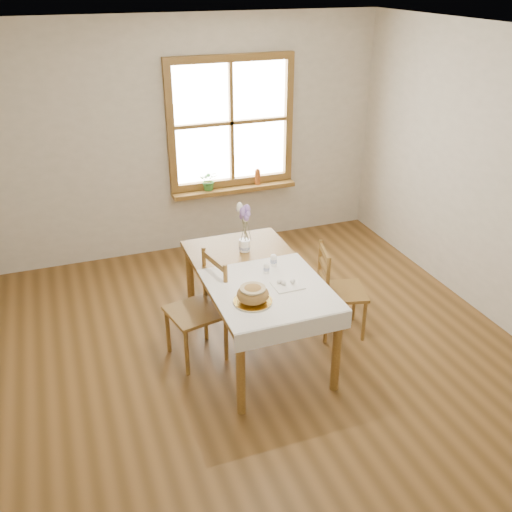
{
  "coord_description": "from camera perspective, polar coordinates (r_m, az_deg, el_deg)",
  "views": [
    {
      "loc": [
        -1.43,
        -3.58,
        3.0
      ],
      "look_at": [
        0.0,
        0.3,
        0.9
      ],
      "focal_mm": 40.0,
      "sensor_mm": 36.0,
      "label": 1
    }
  ],
  "objects": [
    {
      "name": "bread_plate",
      "position": [
        4.28,
        -0.32,
        -4.57
      ],
      "size": [
        0.3,
        0.3,
        0.02
      ],
      "primitive_type": "cylinder",
      "rotation": [
        0.0,
        0.0,
        -0.06
      ],
      "color": "white",
      "rests_on": "table_linen"
    },
    {
      "name": "room_walls",
      "position": [
        4.07,
        1.47,
        8.36
      ],
      "size": [
        4.6,
        5.1,
        2.65
      ],
      "color": "beige",
      "rests_on": "ground"
    },
    {
      "name": "salt_shaker",
      "position": [
        4.66,
        1.06,
        -1.2
      ],
      "size": [
        0.05,
        0.05,
        0.09
      ],
      "primitive_type": "cylinder",
      "rotation": [
        0.0,
        0.0,
        0.07
      ],
      "color": "white",
      "rests_on": "table_linen"
    },
    {
      "name": "amber_bottle",
      "position": [
        6.75,
        0.16,
        7.98
      ],
      "size": [
        0.08,
        0.08,
        0.19
      ],
      "primitive_type": "cylinder",
      "rotation": [
        0.0,
        0.0,
        0.13
      ],
      "color": "#AF5620",
      "rests_on": "window_sill"
    },
    {
      "name": "chair_right",
      "position": [
        5.15,
        8.63,
        -3.41
      ],
      "size": [
        0.5,
        0.49,
        0.85
      ],
      "primitive_type": null,
      "rotation": [
        0.0,
        0.0,
        1.32
      ],
      "color": "olive",
      "rests_on": "ground"
    },
    {
      "name": "chair_left",
      "position": [
        4.77,
        -6.09,
        -5.43
      ],
      "size": [
        0.53,
        0.51,
        0.92
      ],
      "primitive_type": null,
      "rotation": [
        0.0,
        0.0,
        -1.36
      ],
      "color": "olive",
      "rests_on": "ground"
    },
    {
      "name": "window_sill",
      "position": [
        6.7,
        -2.2,
        6.73
      ],
      "size": [
        1.46,
        0.2,
        0.05
      ],
      "color": "olive",
      "rests_on": "ground"
    },
    {
      "name": "ground",
      "position": [
        4.89,
        1.24,
        -10.97
      ],
      "size": [
        5.0,
        5.0,
        0.0
      ],
      "primitive_type": "plane",
      "color": "brown",
      "rests_on": "ground"
    },
    {
      "name": "pepper_shaker",
      "position": [
        4.77,
        1.76,
        -0.39
      ],
      "size": [
        0.07,
        0.07,
        0.1
      ],
      "primitive_type": "cylinder",
      "rotation": [
        0.0,
        0.0,
        0.2
      ],
      "color": "white",
      "rests_on": "table_linen"
    },
    {
      "name": "lavender_bouquet",
      "position": [
        4.94,
        -1.17,
        3.23
      ],
      "size": [
        0.17,
        0.17,
        0.32
      ],
      "primitive_type": null,
      "color": "#7A5BA2",
      "rests_on": "flower_vase"
    },
    {
      "name": "dining_table",
      "position": [
        4.75,
        0.0,
        -2.53
      ],
      "size": [
        0.9,
        1.6,
        0.75
      ],
      "color": "olive",
      "rests_on": "ground"
    },
    {
      "name": "table_linen",
      "position": [
        4.46,
        1.35,
        -3.32
      ],
      "size": [
        0.91,
        0.99,
        0.01
      ],
      "primitive_type": "cube",
      "color": "silver",
      "rests_on": "dining_table"
    },
    {
      "name": "window",
      "position": [
        6.54,
        -2.51,
        13.18
      ],
      "size": [
        1.46,
        0.08,
        1.46
      ],
      "color": "olive",
      "rests_on": "ground"
    },
    {
      "name": "potted_plant",
      "position": [
        6.58,
        -4.71,
        7.33
      ],
      "size": [
        0.27,
        0.28,
        0.18
      ],
      "primitive_type": "imported",
      "rotation": [
        0.0,
        0.0,
        -0.32
      ],
      "color": "#34742E",
      "rests_on": "window_sill"
    },
    {
      "name": "bread_loaf",
      "position": [
        4.24,
        -0.32,
        -3.71
      ],
      "size": [
        0.24,
        0.24,
        0.13
      ],
      "primitive_type": "ellipsoid",
      "color": "#AB7E3C",
      "rests_on": "bread_plate"
    },
    {
      "name": "eggs",
      "position": [
        4.48,
        3.19,
        -2.66
      ],
      "size": [
        0.18,
        0.16,
        0.04
      ],
      "primitive_type": null,
      "rotation": [
        0.0,
        0.0,
        0.01
      ],
      "color": "white",
      "rests_on": "egg_napkin"
    },
    {
      "name": "egg_napkin",
      "position": [
        4.5,
        3.19,
        -2.94
      ],
      "size": [
        0.23,
        0.2,
        0.01
      ],
      "primitive_type": "cube",
      "rotation": [
        0.0,
        0.0,
        0.01
      ],
      "color": "silver",
      "rests_on": "table_linen"
    },
    {
      "name": "flower_vase",
      "position": [
        5.03,
        -1.15,
        1.0
      ],
      "size": [
        0.12,
        0.12,
        0.11
      ],
      "primitive_type": "cylinder",
      "rotation": [
        0.0,
        0.0,
        0.25
      ],
      "color": "white",
      "rests_on": "dining_table"
    }
  ]
}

